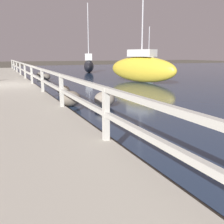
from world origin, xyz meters
The scene contains 9 objects.
railing centered at (1.61, 0.00, 0.92)m, with size 0.10×32.50×0.91m.
boulder_far_strip centered at (2.22, -5.08, 0.26)m, with size 0.70×0.63×0.53m.
boulder_water_edge centered at (2.63, -2.37, 0.20)m, with size 0.55×0.49×0.41m.
boulder_near_dock centered at (3.07, 6.87, 0.22)m, with size 0.57×0.52×0.43m.
boulder_upstream centered at (3.25, -5.65, 0.26)m, with size 0.70×0.63×0.53m.
boulder_mid_strip centered at (3.14, 4.84, 0.23)m, with size 0.60×0.54×0.45m.
sailboat_black centered at (8.39, 11.04, 0.74)m, with size 2.00×3.40×6.44m.
sailboat_yellow centered at (8.45, 0.90, 0.88)m, with size 2.75×5.28×6.43m.
sailboat_teal centered at (15.91, 12.22, 0.75)m, with size 2.48×4.29×4.75m.
Camera 1 is at (-0.02, -13.67, 1.72)m, focal length 42.00 mm.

